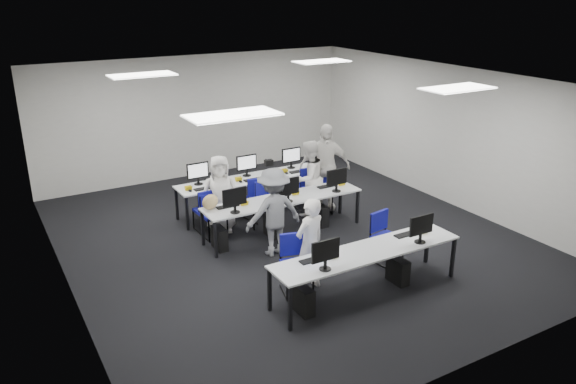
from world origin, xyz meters
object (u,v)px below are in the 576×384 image
chair_5 (206,218)px  photographer (274,212)px  desk_front (367,253)px  student_0 (310,245)px  chair_0 (296,275)px  chair_2 (213,223)px  chair_7 (305,194)px  chair_6 (258,206)px  student_1 (308,178)px  student_3 (325,167)px  chair_1 (386,247)px  student_2 (220,194)px  chair_3 (261,211)px  chair_4 (320,200)px  desk_mid (283,201)px

chair_5 → photographer: photographer is taller
desk_front → student_0: size_ratio=2.09×
chair_0 → desk_front: bearing=-15.6°
chair_2 → chair_7: chair_7 is taller
chair_6 → desk_front: bearing=-97.6°
student_1 → student_3: (0.48, 0.13, 0.13)m
chair_1 → chair_6: (-1.04, 2.81, 0.00)m
chair_1 → student_2: size_ratio=0.58×
chair_2 → student_3: (2.65, 0.15, 0.66)m
chair_3 → chair_7: 1.31m
student_2 → chair_2: bearing=-127.9°
chair_1 → student_0: (-1.64, -0.12, 0.49)m
student_3 → chair_4: bearing=-119.7°
desk_front → chair_1: bearing=35.5°
chair_5 → student_2: size_ratio=0.53×
desk_front → student_3: size_ratio=1.72×
chair_5 → student_3: (2.66, -0.17, 0.68)m
desk_mid → chair_1: (0.95, -1.92, -0.40)m
chair_0 → student_2: student_2 is taller
photographer → student_2: bearing=-71.4°
chair_5 → student_1: student_1 is taller
chair_2 → student_0: (0.53, -2.62, 0.49)m
student_2 → chair_5: bearing=167.5°
student_1 → student_3: size_ratio=0.86×
student_3 → desk_front: bearing=-90.5°
chair_4 → chair_5: (-2.47, 0.32, -0.01)m
chair_7 → chair_1: bearing=-86.7°
chair_4 → student_3: size_ratio=0.46×
chair_0 → student_0: bearing=13.0°
desk_front → student_0: (-0.69, 0.56, 0.09)m
desk_front → student_1: student_1 is taller
chair_1 → chair_7: size_ratio=0.92×
chair_7 → photographer: (-1.67, -1.63, 0.50)m
chair_3 → chair_7: bearing=27.7°
student_0 → desk_mid: bearing=-121.1°
chair_5 → chair_0: bearing=-86.3°
chair_5 → desk_mid: bearing=-38.3°
chair_0 → chair_5: (-0.31, 2.93, -0.04)m
chair_6 → chair_7: bearing=-5.9°
desk_front → desk_mid: 2.60m
photographer → student_1: bearing=-137.0°
chair_0 → chair_7: size_ratio=0.96×
chair_0 → chair_4: 3.39m
student_1 → student_2: (-1.92, 0.15, -0.04)m
student_0 → student_2: size_ratio=1.01×
student_2 → student_3: (2.40, -0.02, 0.17)m
student_3 → photographer: bearing=-122.4°
desk_front → chair_1: size_ratio=3.60×
student_2 → student_1: bearing=13.0°
desk_mid → chair_5: 1.59m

